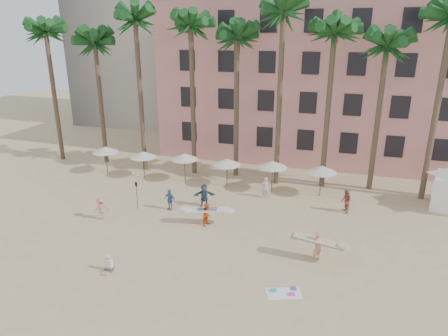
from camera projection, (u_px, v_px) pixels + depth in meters
ground at (184, 262)px, 23.63m from camera, size 120.00×120.00×0.00m
pink_hotel at (334, 80)px, 42.66m from camera, size 35.00×14.00×16.00m
palm_row at (253, 31)px, 32.84m from camera, size 44.40×5.40×16.30m
umbrella_row at (205, 159)px, 35.00m from camera, size 22.50×2.70×2.73m
beach_towel at (285, 292)px, 20.87m from camera, size 2.04×1.57×0.14m
carrier_yellow at (318, 245)px, 23.56m from camera, size 2.97×1.01×1.84m
carrier_white at (207, 213)px, 27.95m from camera, size 3.18×1.33×1.62m
beachgoers at (214, 199)px, 30.30m from camera, size 18.04×8.20×1.80m
paddle at (137, 192)px, 30.20m from camera, size 0.18×0.04×2.23m
seated_man at (108, 266)px, 22.65m from camera, size 0.41×0.72×0.94m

